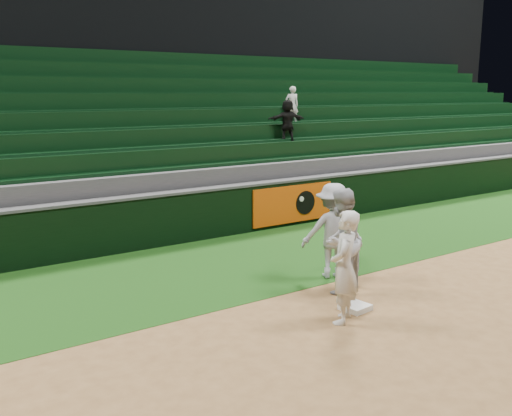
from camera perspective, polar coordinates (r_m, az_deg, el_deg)
The scene contains 9 objects.
ground at distance 9.88m, azimuth 8.00°, elevation -9.58°, with size 70.00×70.00×0.00m, color brown.
foul_grass at distance 12.13m, azimuth -1.62°, elevation -5.43°, with size 36.00×4.20×0.01m, color #12380E.
upper_deck at distance 25.13m, azimuth -20.70°, elevation 16.43°, with size 40.00×12.00×12.00m, color black.
first_base at distance 9.71m, azimuth 9.89°, elevation -9.73°, with size 0.42×0.42×0.09m, color white.
first_baseman at distance 8.94m, azimuth 8.82°, elevation -5.86°, with size 0.65×0.43×1.78m, color silver.
baserunner at distance 10.27m, azimuth 8.48°, elevation -3.27°, with size 0.91×0.71×1.88m, color #A5A7B0.
base_coach at distance 11.03m, azimuth 7.69°, elevation -2.27°, with size 1.19×0.68×1.84m, color #A0A2AD.
field_wall at distance 13.83m, azimuth -6.50°, elevation -0.69°, with size 36.00×0.45×1.25m.
stadium_seating at distance 17.03m, azimuth -12.67°, elevation 5.04°, with size 36.00×5.95×5.14m.
Camera 1 is at (-6.28, -6.76, 3.54)m, focal length 40.00 mm.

